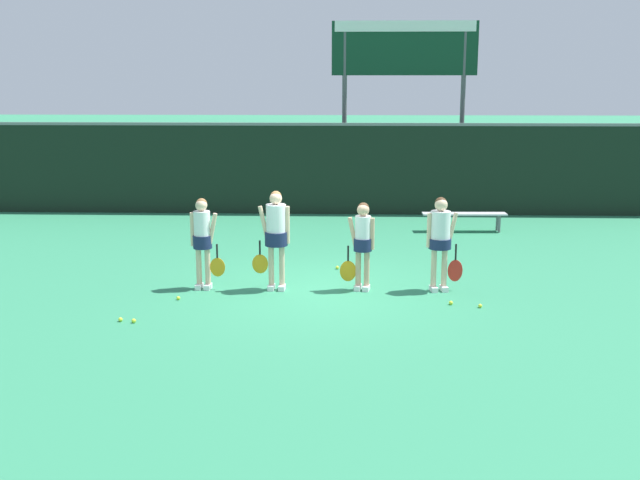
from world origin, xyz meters
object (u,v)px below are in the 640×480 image
(player_3, at_px, (440,235))
(tennis_ball_2, at_px, (337,267))
(bench_courtside, at_px, (464,215))
(tennis_ball_3, at_px, (358,268))
(scoreboard, at_px, (404,61))
(player_1, at_px, (276,231))
(tennis_ball_5, at_px, (480,306))
(tennis_ball_0, at_px, (178,298))
(tennis_ball_4, at_px, (451,303))
(tennis_ball_1, at_px, (134,321))
(player_2, at_px, (362,239))
(player_0, at_px, (203,236))
(tennis_ball_6, at_px, (120,320))

(player_3, xyz_separation_m, tennis_ball_2, (-1.86, 1.51, -0.99))
(bench_courtside, height_order, tennis_ball_3, bench_courtside)
(scoreboard, bearing_deg, tennis_ball_2, -102.92)
(player_1, height_order, tennis_ball_5, player_1)
(bench_courtside, distance_m, tennis_ball_2, 5.08)
(tennis_ball_5, bearing_deg, tennis_ball_0, 176.98)
(bench_courtside, xyz_separation_m, tennis_ball_4, (-1.17, -6.35, -0.38))
(tennis_ball_1, relative_size, tennis_ball_3, 1.09)
(scoreboard, bearing_deg, tennis_ball_4, -89.33)
(tennis_ball_4, bearing_deg, player_2, 149.40)
(scoreboard, height_order, player_1, scoreboard)
(player_3, relative_size, tennis_ball_3, 26.68)
(bench_courtside, bearing_deg, player_1, -129.39)
(tennis_ball_1, bearing_deg, player_0, 69.98)
(scoreboard, distance_m, player_2, 10.19)
(player_0, height_order, tennis_ball_5, player_0)
(bench_courtside, xyz_separation_m, tennis_ball_0, (-5.87, -6.23, -0.38))
(tennis_ball_6, bearing_deg, tennis_ball_5, 9.25)
(tennis_ball_0, distance_m, tennis_ball_6, 1.38)
(tennis_ball_3, bearing_deg, player_0, -152.03)
(tennis_ball_5, bearing_deg, player_0, 168.16)
(player_2, xyz_separation_m, tennis_ball_3, (-0.06, 1.48, -0.91))
(player_0, relative_size, tennis_ball_6, 24.38)
(tennis_ball_3, distance_m, tennis_ball_6, 5.14)
(player_2, distance_m, tennis_ball_0, 3.41)
(tennis_ball_1, height_order, tennis_ball_2, tennis_ball_1)
(tennis_ball_2, relative_size, tennis_ball_5, 1.03)
(player_0, relative_size, tennis_ball_2, 24.24)
(player_0, distance_m, player_1, 1.33)
(tennis_ball_5, bearing_deg, tennis_ball_6, -170.75)
(tennis_ball_0, bearing_deg, tennis_ball_4, -1.45)
(tennis_ball_3, bearing_deg, player_3, -45.81)
(bench_courtside, height_order, tennis_ball_5, bench_courtside)
(tennis_ball_6, bearing_deg, bench_courtside, 48.82)
(tennis_ball_1, relative_size, tennis_ball_6, 1.02)
(player_0, xyz_separation_m, player_2, (2.88, 0.02, -0.04))
(tennis_ball_1, distance_m, tennis_ball_6, 0.23)
(bench_courtside, xyz_separation_m, tennis_ball_1, (-6.29, -7.51, -0.38))
(scoreboard, height_order, tennis_ball_0, scoreboard)
(player_1, bearing_deg, tennis_ball_4, -12.25)
(tennis_ball_5, bearing_deg, player_1, 164.07)
(player_3, relative_size, tennis_ball_5, 25.56)
(tennis_ball_5, distance_m, tennis_ball_6, 5.89)
(tennis_ball_0, xyz_separation_m, tennis_ball_3, (3.14, 2.25, -0.00))
(player_3, xyz_separation_m, tennis_ball_6, (-5.24, -1.97, -0.99))
(tennis_ball_4, bearing_deg, player_3, 96.83)
(player_1, relative_size, tennis_ball_5, 27.04)
(tennis_ball_0, height_order, tennis_ball_5, same)
(player_0, bearing_deg, player_2, 4.08)
(scoreboard, bearing_deg, tennis_ball_1, -113.36)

